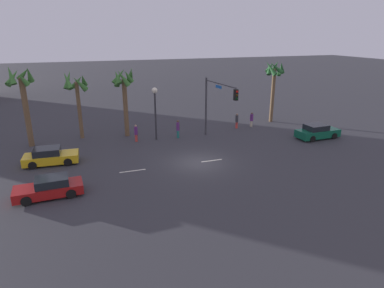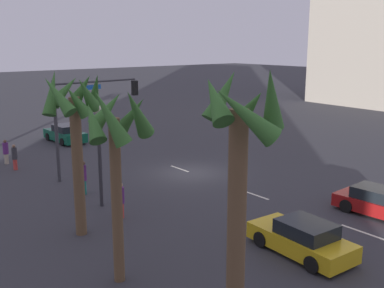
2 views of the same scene
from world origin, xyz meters
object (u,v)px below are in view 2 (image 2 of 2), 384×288
Objects in this scene: palm_tree_2 at (239,157)px; car_2 at (380,203)px; pedestrian_0 at (84,177)px; palm_tree_0 at (74,114)px; pedestrian_1 at (121,199)px; streetlamp at (99,133)px; traffic_signal at (87,109)px; car_1 at (302,238)px; pedestrian_3 at (6,151)px; car_0 at (65,134)px; pedestrian_2 at (15,157)px; palm_tree_3 at (117,137)px.

car_2 is at bearing -78.94° from palm_tree_2.
pedestrian_0 is 0.26× the size of palm_tree_0.
car_2 is 2.53× the size of pedestrian_1.
palm_tree_2 is at bearing 171.13° from pedestrian_0.
streetlamp is at bearing 45.74° from car_2.
traffic_signal is at bearing -21.31° from streetlamp.
streetlamp is 0.69× the size of palm_tree_2.
car_2 is (0.25, -6.15, -0.02)m from car_1.
pedestrian_3 is at bearing 4.63° from pedestrian_1.
car_0 is 8.55m from pedestrian_2.
streetlamp reaches higher than car_1.
traffic_signal is 0.86× the size of palm_tree_0.
palm_tree_3 reaches higher than car_1.
car_1 is 2.34× the size of pedestrian_0.
pedestrian_1 is (-4.24, 0.18, -0.09)m from pedestrian_0.
palm_tree_3 is at bearing 157.15° from streetlamp.
streetlamp reaches higher than pedestrian_2.
car_2 is 0.71× the size of traffic_signal.
palm_tree_2 is at bearing 166.37° from traffic_signal.
streetlamp is 3.47m from pedestrian_1.
traffic_signal is 6.11m from pedestrian_2.
pedestrian_3 is 19.03m from palm_tree_3.
streetlamp reaches higher than pedestrian_1.
pedestrian_0 is at bearing -172.11° from pedestrian_3.
car_1 is 0.72× the size of traffic_signal.
palm_tree_0 is (-0.52, 2.31, 4.31)m from pedestrian_1.
traffic_signal is at bearing -150.92° from pedestrian_3.
car_1 is 2.53× the size of pedestrian_1.
traffic_signal is (-10.03, 2.79, 3.45)m from car_0.
pedestrian_3 is (11.35, 1.12, -2.87)m from streetlamp.
pedestrian_3 is at bearing 27.43° from car_2.
palm_tree_3 reaches higher than car_0.
pedestrian_3 is at bearing 7.89° from pedestrian_0.
streetlamp is at bearing -9.83° from palm_tree_2.
car_2 is 23.39m from pedestrian_3.
pedestrian_3 is at bearing -2.26° from palm_tree_2.
car_1 is at bearing 92.30° from car_2.
pedestrian_3 is (1.85, -0.02, -0.01)m from pedestrian_2.
palm_tree_0 is (6.89, 12.00, 4.60)m from car_2.
traffic_signal reaches higher than car_1.
car_1 is at bearing -155.18° from pedestrian_1.
pedestrian_0 is at bearing -18.59° from palm_tree_3.
pedestrian_1 is 0.25× the size of palm_tree_3.
palm_tree_3 reaches higher than pedestrian_3.
car_0 is 2.67× the size of pedestrian_3.
palm_tree_2 reaches higher than streetlamp.
palm_tree_0 is (-2.52, 2.34, 1.47)m from streetlamp.
streetlamp is at bearing -174.39° from pedestrian_3.
palm_tree_2 is (-9.18, -0.31, -0.06)m from palm_tree_0.
pedestrian_1 is (7.41, 9.69, 0.29)m from car_2.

